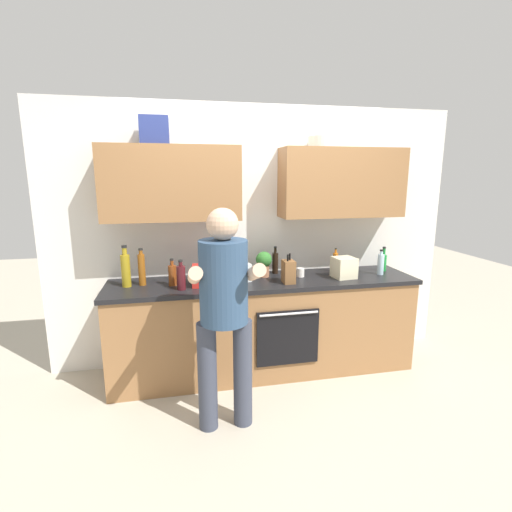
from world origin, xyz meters
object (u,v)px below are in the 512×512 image
Objects in this scene: person_standing at (224,304)px; potted_herb at (264,262)px; cup_tea at (218,274)px; cup_coffee at (300,272)px; bottle_water at (381,264)px; bottle_syrup at (142,269)px; bottle_vinegar at (172,275)px; bottle_soy at (275,262)px; knife_block at (288,272)px; grocery_bag_crisps at (203,275)px; bottle_oil at (126,269)px; bottle_juice at (335,262)px; bottle_soda at (383,262)px; grocery_bag_produce at (237,272)px; bottle_wine at (181,277)px; grocery_bag_rice at (344,268)px.

potted_herb is at bearing 60.85° from person_standing.
cup_coffee reaches higher than cup_tea.
bottle_syrup reaches higher than bottle_water.
person_standing is 1.77m from bottle_water.
person_standing is 6.83× the size of bottle_vinegar.
bottle_soy is at bearing 5.38° from cup_tea.
knife_block is 0.76m from grocery_bag_crisps.
person_standing is 1.10m from bottle_oil.
bottle_water is at bearing -27.01° from bottle_juice.
person_standing is 6.21× the size of knife_block.
bottle_soda reaches higher than grocery_bag_produce.
knife_block reaches higher than bottle_wine.
person_standing is 6.07× the size of bottle_soy.
grocery_bag_produce is at bearing -177.24° from cup_coffee.
bottle_vinegar is at bearing -167.04° from bottle_soy.
person_standing is at bearing -52.87° from bottle_syrup.
bottle_soda is 2.92× the size of cup_tea.
bottle_juice is at bearing 8.19° from grocery_bag_produce.
grocery_bag_crisps is (0.26, -0.04, -0.01)m from bottle_vinegar.
bottle_soy is (0.98, 0.23, 0.01)m from bottle_vinegar.
bottle_wine is 1.06× the size of potted_herb.
bottle_juice is (-0.38, 0.20, -0.01)m from bottle_water.
bottle_soy reaches higher than cup_tea.
bottle_juice is at bearing -5.11° from bottle_soy.
bottle_vinegar is 0.98× the size of potted_herb.
grocery_bag_crisps is (-1.82, -0.15, -0.01)m from bottle_soda.
grocery_bag_produce is at bearing -1.12° from bottle_oil.
grocery_bag_produce is at bearing -159.84° from potted_herb.
knife_block is at bearing -84.77° from bottle_soy.
person_standing is 19.40× the size of cup_tea.
bottle_water is 0.75× the size of bottle_syrup.
grocery_bag_produce is (0.96, -0.02, -0.07)m from bottle_oil.
bottle_vinegar reaches higher than grocery_bag_rice.
bottle_water is 1.03× the size of bottle_vinegar.
knife_block reaches higher than grocery_bag_crisps.
bottle_oil is 1.87× the size of grocery_bag_rice.
bottle_water is 1.91m from bottle_wine.
bottle_oil reaches higher than knife_block.
bottle_syrup is 1.28× the size of bottle_wine.
cup_tea is (-0.57, -0.05, -0.07)m from bottle_soy.
cup_coffee is 0.41m from grocery_bag_rice.
bottle_soda is (2.34, 0.04, -0.05)m from bottle_syrup.
bottle_soda is at bearing 1.42° from bottle_oil.
bottle_soda is 1.09m from knife_block.
grocery_bag_crisps is at bearing -11.88° from bottle_syrup.
bottle_oil is at bearing 158.03° from bottle_wine.
person_standing is 1.40m from grocery_bag_rice.
bottle_juice is 1.04× the size of grocery_bag_produce.
cup_tea is 0.68m from knife_block.
bottle_soda reaches higher than bottle_juice.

